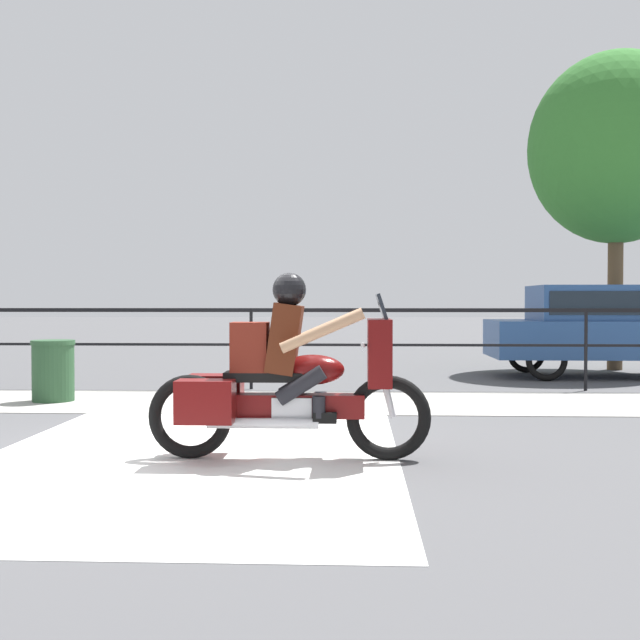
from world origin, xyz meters
TOP-DOWN VIEW (x-y plane):
  - ground_plane at (0.00, 0.00)m, footprint 120.00×120.00m
  - sidewalk_band at (0.00, 3.40)m, footprint 44.00×2.40m
  - crosswalk_band at (0.18, -0.20)m, footprint 3.62×6.00m
  - fence_railing at (0.00, 4.99)m, footprint 36.00×0.05m
  - motorcycle at (1.02, -0.45)m, footprint 2.44×0.76m
  - parked_car at (6.08, 7.25)m, footprint 4.26×1.77m
  - trash_bin at (-2.47, 3.34)m, footprint 0.58×0.58m
  - tree_behind_sign at (6.74, 8.77)m, footprint 3.41×3.41m

SIDE VIEW (x-z plane):
  - ground_plane at x=0.00m, z-range 0.00..0.00m
  - crosswalk_band at x=0.18m, z-range 0.00..0.01m
  - sidewalk_band at x=0.00m, z-range 0.00..0.01m
  - trash_bin at x=-2.47m, z-range 0.00..0.84m
  - motorcycle at x=1.02m, z-range -0.11..1.50m
  - parked_car at x=6.08m, z-range 0.12..1.75m
  - fence_railing at x=0.00m, z-range 0.36..1.61m
  - tree_behind_sign at x=6.74m, z-range 1.23..7.48m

